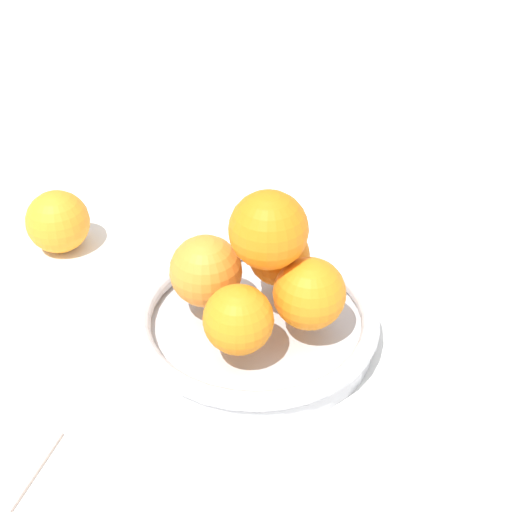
% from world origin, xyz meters
% --- Properties ---
extents(ground_plane, '(4.00, 4.00, 0.00)m').
position_xyz_m(ground_plane, '(0.00, 0.00, 0.00)').
color(ground_plane, white).
extents(fruit_bowl, '(0.26, 0.26, 0.04)m').
position_xyz_m(fruit_bowl, '(0.00, 0.00, 0.02)').
color(fruit_bowl, silver).
rests_on(fruit_bowl, ground_plane).
extents(orange_pile, '(0.17, 0.17, 0.14)m').
position_xyz_m(orange_pile, '(-0.00, -0.00, 0.09)').
color(orange_pile, orange).
rests_on(orange_pile, fruit_bowl).
extents(stray_orange, '(0.08, 0.08, 0.08)m').
position_xyz_m(stray_orange, '(0.22, 0.21, 0.04)').
color(stray_orange, orange).
rests_on(stray_orange, ground_plane).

